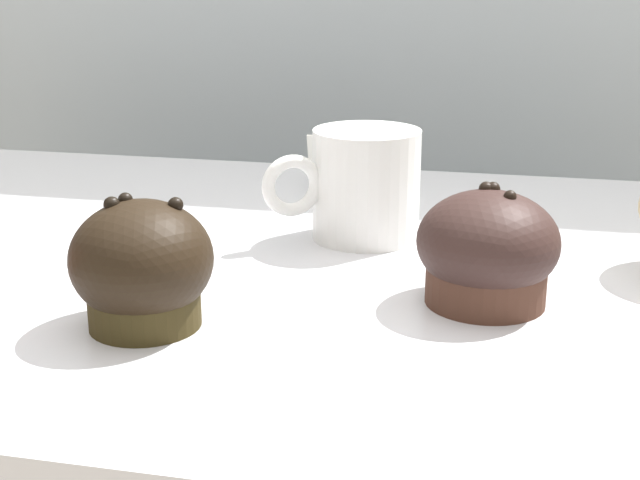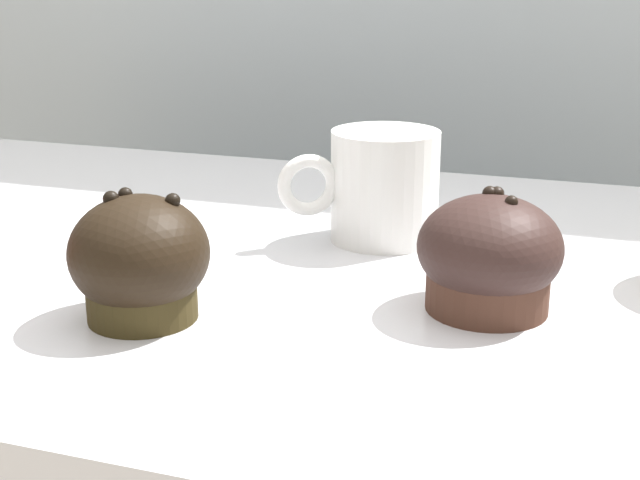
{
  "view_description": "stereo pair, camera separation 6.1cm",
  "coord_description": "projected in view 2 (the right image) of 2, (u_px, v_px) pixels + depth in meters",
  "views": [
    {
      "loc": [
        0.21,
        -0.66,
        1.17
      ],
      "look_at": [
        0.08,
        -0.09,
        0.98
      ],
      "focal_mm": 50.0,
      "sensor_mm": 36.0,
      "label": 1
    },
    {
      "loc": [
        0.27,
        -0.64,
        1.17
      ],
      "look_at": [
        0.08,
        -0.09,
        0.98
      ],
      "focal_mm": 50.0,
      "sensor_mm": 36.0,
      "label": 2
    }
  ],
  "objects": [
    {
      "name": "wall_back",
      "position": [
        417.0,
        151.0,
        1.29
      ],
      "size": [
        3.2,
        0.1,
        1.8
      ],
      "primitive_type": "cube",
      "color": "#A8B2B7",
      "rests_on": "ground"
    },
    {
      "name": "coffee_cup",
      "position": [
        382.0,
        184.0,
        0.75
      ],
      "size": [
        0.13,
        0.1,
        0.09
      ],
      "color": "white",
      "rests_on": "display_counter"
    },
    {
      "name": "muffin_front_left",
      "position": [
        489.0,
        257.0,
        0.6
      ],
      "size": [
        0.1,
        0.1,
        0.08
      ],
      "color": "#45291E",
      "rests_on": "display_counter"
    },
    {
      "name": "muffin_front_center",
      "position": [
        140.0,
        262.0,
        0.59
      ],
      "size": [
        0.09,
        0.09,
        0.09
      ],
      "color": "#312812",
      "rests_on": "display_counter"
    },
    {
      "name": "price_card",
      "position": [
        366.0,
        161.0,
        0.91
      ],
      "size": [
        0.05,
        0.04,
        0.06
      ],
      "color": "white",
      "rests_on": "display_counter"
    }
  ]
}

